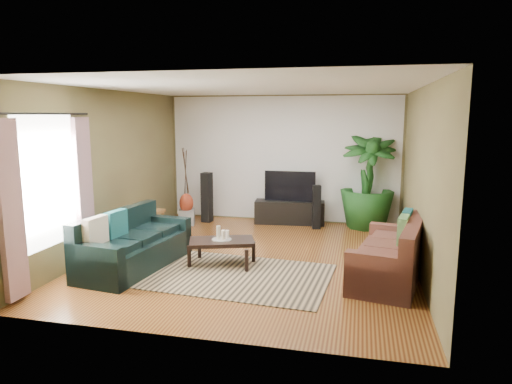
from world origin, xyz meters
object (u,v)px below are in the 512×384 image
(sofa_right, at_px, (389,250))
(sofa_left, at_px, (135,240))
(potted_plant, at_px, (367,181))
(pedestal, at_px, (187,217))
(coffee_table, at_px, (222,252))
(speaker_right, at_px, (316,207))
(tv_stand, at_px, (290,212))
(side_table, at_px, (149,223))
(speaker_left, at_px, (207,197))
(vase, at_px, (186,203))
(television, at_px, (290,186))

(sofa_right, bearing_deg, sofa_left, -73.47)
(potted_plant, relative_size, pedestal, 6.03)
(coffee_table, distance_m, speaker_right, 2.88)
(tv_stand, bearing_deg, potted_plant, -5.37)
(side_table, bearing_deg, speaker_left, 63.00)
(speaker_right, bearing_deg, pedestal, 173.33)
(tv_stand, relative_size, speaker_right, 1.65)
(sofa_right, relative_size, vase, 4.48)
(television, bearing_deg, speaker_right, -28.53)
(tv_stand, relative_size, pedestal, 4.60)
(pedestal, bearing_deg, potted_plant, 9.32)
(television, distance_m, side_table, 2.99)
(sofa_left, relative_size, potted_plant, 1.03)
(television, relative_size, side_table, 2.16)
(tv_stand, xyz_separation_m, television, (0.00, 0.00, 0.56))
(television, distance_m, vase, 2.20)
(sofa_left, relative_size, side_table, 3.98)
(coffee_table, relative_size, television, 0.91)
(coffee_table, relative_size, side_table, 1.97)
(speaker_right, height_order, vase, speaker_right)
(television, xyz_separation_m, speaker_left, (-1.76, -0.25, -0.27))
(tv_stand, bearing_deg, television, 0.00)
(sofa_left, bearing_deg, coffee_table, -64.72)
(sofa_right, relative_size, tv_stand, 1.25)
(potted_plant, bearing_deg, television, 180.00)
(sofa_left, distance_m, tv_stand, 3.81)
(speaker_right, height_order, potted_plant, potted_plant)
(sofa_left, xyz_separation_m, vase, (-0.26, 2.74, 0.04))
(pedestal, height_order, side_table, side_table)
(sofa_right, bearing_deg, side_table, -96.57)
(television, bearing_deg, potted_plant, 0.00)
(vase, bearing_deg, sofa_right, -31.43)
(side_table, bearing_deg, tv_stand, 33.25)
(potted_plant, height_order, pedestal, potted_plant)
(sofa_right, xyz_separation_m, speaker_left, (-3.62, 2.77, 0.11))
(sofa_right, xyz_separation_m, side_table, (-4.31, 1.41, -0.18))
(sofa_right, bearing_deg, vase, -109.93)
(tv_stand, xyz_separation_m, speaker_right, (0.59, -0.32, 0.20))
(television, bearing_deg, coffee_table, -101.44)
(pedestal, bearing_deg, sofa_left, -84.60)
(television, height_order, side_table, television)
(television, relative_size, pedestal, 3.37)
(speaker_right, xyz_separation_m, vase, (-2.69, -0.28, 0.02))
(coffee_table, bearing_deg, tv_stand, 59.60)
(coffee_table, relative_size, speaker_left, 0.91)
(coffee_table, height_order, speaker_right, speaker_right)
(tv_stand, height_order, side_table, side_table)
(sofa_right, height_order, speaker_right, speaker_right)
(speaker_right, relative_size, potted_plant, 0.46)
(television, xyz_separation_m, vase, (-2.09, -0.60, -0.34))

